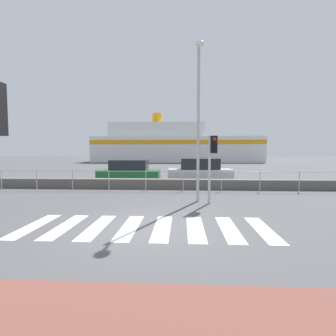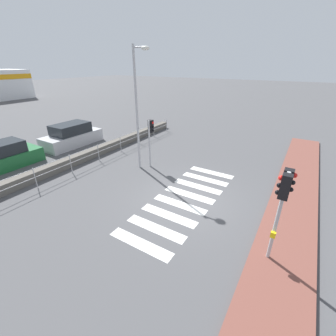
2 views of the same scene
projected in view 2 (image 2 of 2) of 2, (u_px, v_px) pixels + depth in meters
ground_plane at (185, 199)px, 9.96m from camera, size 160.00×160.00×0.00m
sidewalk_brick at (288, 230)px, 7.99m from camera, size 24.00×1.80×0.12m
crosswalk at (185, 199)px, 9.90m from camera, size 6.75×2.40×0.01m
seawall at (76, 159)px, 13.34m from camera, size 19.47×0.55×0.53m
harbor_fence at (85, 155)px, 12.73m from camera, size 17.56×0.04×1.07m
traffic_light_near at (283, 194)px, 5.90m from camera, size 0.58×0.41×2.98m
traffic_light_far at (150, 133)px, 12.32m from camera, size 0.34×0.32×2.67m
streetlamp at (139, 98)px, 11.24m from camera, size 0.32×0.97×6.26m
parked_car_green at (0, 158)px, 12.60m from camera, size 4.07×1.75×1.46m
parked_car_silver at (72, 136)px, 16.22m from camera, size 4.15×1.82×1.57m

